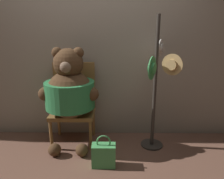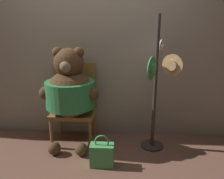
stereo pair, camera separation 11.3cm
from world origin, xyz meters
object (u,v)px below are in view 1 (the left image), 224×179
object	(u,v)px
teddy_bear	(70,91)
hat_display_rack	(157,85)
chair	(74,102)
handbag_on_ground	(104,155)

from	to	relation	value
teddy_bear	hat_display_rack	distance (m)	1.06
chair	teddy_bear	size ratio (longest dim) A/B	0.83
teddy_bear	handbag_on_ground	world-z (taller)	teddy_bear
chair	hat_display_rack	size ratio (longest dim) A/B	0.64
chair	hat_display_rack	distance (m)	1.11
chair	hat_display_rack	world-z (taller)	hat_display_rack
chair	hat_display_rack	xyz separation A→B (m)	(1.05, -0.20, 0.29)
teddy_bear	handbag_on_ground	xyz separation A→B (m)	(0.43, -0.45, -0.59)
chair	hat_display_rack	bearing A→B (deg)	-10.94
chair	handbag_on_ground	size ratio (longest dim) A/B	2.80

